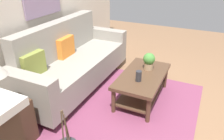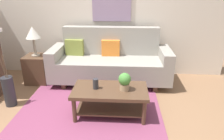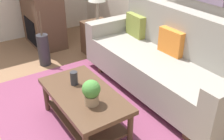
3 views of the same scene
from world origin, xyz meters
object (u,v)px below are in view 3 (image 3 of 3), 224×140
at_px(potted_plant_tabletop, 91,92).
at_px(floor_vase, 44,50).
at_px(tabletop_vase, 74,78).
at_px(couch, 162,62).
at_px(throw_pillow_olive, 136,25).
at_px(side_table, 98,38).
at_px(throw_pillow_orange, 172,42).
at_px(coffee_table, 84,102).
at_px(fireplace, 42,13).

height_order(potted_plant_tabletop, floor_vase, potted_plant_tabletop).
bearing_deg(tabletop_vase, potted_plant_tabletop, -2.52).
distance_m(couch, throw_pillow_olive, 0.78).
bearing_deg(side_table, throw_pillow_olive, 17.04).
xyz_separation_m(throw_pillow_orange, coffee_table, (0.08, -1.30, -0.37)).
xyz_separation_m(side_table, floor_vase, (-0.11, -0.92, -0.03)).
relative_size(throw_pillow_orange, floor_vase, 0.72).
relative_size(throw_pillow_orange, fireplace, 0.31).
bearing_deg(throw_pillow_orange, potted_plant_tabletop, -77.71).
height_order(couch, throw_pillow_orange, couch).
height_order(throw_pillow_orange, coffee_table, throw_pillow_orange).
distance_m(throw_pillow_orange, tabletop_vase, 1.32).
xyz_separation_m(throw_pillow_olive, throw_pillow_orange, (0.73, 0.00, 0.00)).
relative_size(potted_plant_tabletop, side_table, 0.47).
xyz_separation_m(throw_pillow_olive, side_table, (-0.73, -0.22, -0.40)).
bearing_deg(throw_pillow_olive, side_table, -162.96).
xyz_separation_m(couch, throw_pillow_orange, (0.00, 0.13, 0.25)).
bearing_deg(coffee_table, fireplace, 169.03).
xyz_separation_m(coffee_table, floor_vase, (-1.65, 0.16, -0.07)).
height_order(throw_pillow_orange, floor_vase, throw_pillow_orange).
distance_m(coffee_table, floor_vase, 1.66).
bearing_deg(floor_vase, tabletop_vase, -6.50).
bearing_deg(side_table, floor_vase, -96.99).
height_order(coffee_table, potted_plant_tabletop, potted_plant_tabletop).
bearing_deg(couch, potted_plant_tabletop, -76.47).
xyz_separation_m(throw_pillow_orange, potted_plant_tabletop, (0.29, -1.33, -0.11)).
distance_m(throw_pillow_orange, floor_vase, 1.99).
height_order(throw_pillow_orange, potted_plant_tabletop, throw_pillow_orange).
bearing_deg(couch, throw_pillow_olive, 170.30).
relative_size(throw_pillow_orange, tabletop_vase, 2.35).
relative_size(tabletop_vase, potted_plant_tabletop, 0.58).
bearing_deg(potted_plant_tabletop, throw_pillow_orange, 102.29).
distance_m(fireplace, floor_vase, 0.91).
bearing_deg(fireplace, throw_pillow_olive, 26.98).
bearing_deg(floor_vase, throw_pillow_orange, 35.96).
bearing_deg(fireplace, side_table, 33.95).
bearing_deg(couch, fireplace, -163.37).
height_order(coffee_table, fireplace, fireplace).
bearing_deg(floor_vase, potted_plant_tabletop, -5.60).
bearing_deg(throw_pillow_olive, coffee_table, -58.17).
bearing_deg(throw_pillow_olive, tabletop_vase, -65.41).
bearing_deg(potted_plant_tabletop, couch, 103.53).
distance_m(coffee_table, tabletop_vase, 0.29).
relative_size(throw_pillow_olive, side_table, 0.64).
relative_size(potted_plant_tabletop, floor_vase, 0.53).
bearing_deg(coffee_table, tabletop_vase, -179.19).
distance_m(throw_pillow_orange, side_table, 1.53).
relative_size(couch, side_table, 4.15).
bearing_deg(coffee_table, throw_pillow_orange, 93.42).
xyz_separation_m(couch, fireplace, (-2.36, -0.71, 0.16)).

